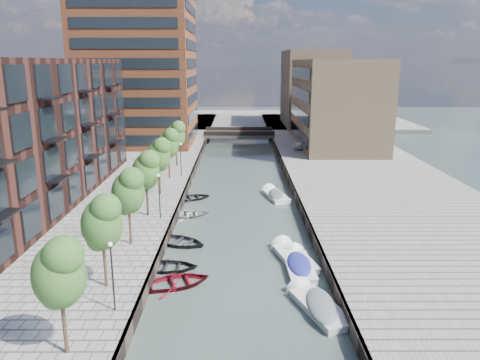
{
  "coord_description": "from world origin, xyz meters",
  "views": [
    {
      "loc": [
        -0.17,
        -15.99,
        14.73
      ],
      "look_at": [
        0.0,
        28.16,
        3.5
      ],
      "focal_mm": 35.0,
      "sensor_mm": 36.0,
      "label": 1
    }
  ],
  "objects_px": {
    "tree_6": "(176,134)",
    "sloop_4": "(192,199)",
    "tree_0": "(59,271)",
    "sloop_1": "(179,244)",
    "motorboat_4": "(275,195)",
    "sloop_3": "(190,216)",
    "tree_5": "(168,143)",
    "tree_3": "(146,169)",
    "car": "(299,145)",
    "sloop_0": "(169,270)",
    "motorboat_3": "(298,264)",
    "tree_1": "(102,221)",
    "bridge": "(239,134)",
    "tree_4": "(159,154)",
    "sloop_2": "(177,285)",
    "motorboat_1": "(317,305)",
    "motorboat_2": "(291,257)",
    "tree_2": "(128,190)"
  },
  "relations": [
    {
      "from": "tree_4",
      "to": "sloop_4",
      "type": "xyz_separation_m",
      "value": [
        3.26,
        1.34,
        -5.31
      ]
    },
    {
      "from": "tree_5",
      "to": "sloop_0",
      "type": "relative_size",
      "value": 1.38
    },
    {
      "from": "tree_3",
      "to": "tree_5",
      "type": "xyz_separation_m",
      "value": [
        0.0,
        14.0,
        0.0
      ]
    },
    {
      "from": "motorboat_4",
      "to": "motorboat_3",
      "type": "bearing_deg",
      "value": -89.03
    },
    {
      "from": "sloop_0",
      "to": "motorboat_3",
      "type": "height_order",
      "value": "motorboat_3"
    },
    {
      "from": "sloop_0",
      "to": "sloop_3",
      "type": "distance_m",
      "value": 12.11
    },
    {
      "from": "bridge",
      "to": "tree_1",
      "type": "distance_m",
      "value": 61.71
    },
    {
      "from": "sloop_2",
      "to": "motorboat_2",
      "type": "relative_size",
      "value": 0.78
    },
    {
      "from": "tree_3",
      "to": "sloop_1",
      "type": "xyz_separation_m",
      "value": [
        3.44,
        -4.73,
        -5.31
      ]
    },
    {
      "from": "motorboat_2",
      "to": "sloop_2",
      "type": "bearing_deg",
      "value": -151.16
    },
    {
      "from": "sloop_2",
      "to": "motorboat_4",
      "type": "relative_size",
      "value": 0.84
    },
    {
      "from": "tree_2",
      "to": "tree_6",
      "type": "height_order",
      "value": "same"
    },
    {
      "from": "sloop_3",
      "to": "sloop_4",
      "type": "height_order",
      "value": "sloop_4"
    },
    {
      "from": "car",
      "to": "tree_4",
      "type": "bearing_deg",
      "value": -114.41
    },
    {
      "from": "tree_0",
      "to": "sloop_2",
      "type": "distance_m",
      "value": 11.21
    },
    {
      "from": "tree_0",
      "to": "tree_5",
      "type": "bearing_deg",
      "value": 90.0
    },
    {
      "from": "bridge",
      "to": "tree_2",
      "type": "bearing_deg",
      "value": -98.95
    },
    {
      "from": "sloop_0",
      "to": "tree_3",
      "type": "bearing_deg",
      "value": 18.2
    },
    {
      "from": "motorboat_2",
      "to": "car",
      "type": "bearing_deg",
      "value": 82.06
    },
    {
      "from": "tree_3",
      "to": "motorboat_4",
      "type": "relative_size",
      "value": 1.09
    },
    {
      "from": "sloop_3",
      "to": "motorboat_2",
      "type": "bearing_deg",
      "value": -156.5
    },
    {
      "from": "tree_1",
      "to": "sloop_1",
      "type": "xyz_separation_m",
      "value": [
        3.44,
        9.27,
        -5.31
      ]
    },
    {
      "from": "motorboat_4",
      "to": "sloop_3",
      "type": "bearing_deg",
      "value": -142.99
    },
    {
      "from": "tree_0",
      "to": "sloop_1",
      "type": "bearing_deg",
      "value": 78.07
    },
    {
      "from": "sloop_1",
      "to": "sloop_4",
      "type": "distance_m",
      "value": 13.07
    },
    {
      "from": "sloop_2",
      "to": "car",
      "type": "relative_size",
      "value": 1.23
    },
    {
      "from": "bridge",
      "to": "sloop_0",
      "type": "bearing_deg",
      "value": -95.31
    },
    {
      "from": "tree_5",
      "to": "sloop_3",
      "type": "distance_m",
      "value": 13.12
    },
    {
      "from": "motorboat_1",
      "to": "motorboat_2",
      "type": "bearing_deg",
      "value": 95.27
    },
    {
      "from": "tree_0",
      "to": "car",
      "type": "height_order",
      "value": "tree_0"
    },
    {
      "from": "tree_0",
      "to": "tree_6",
      "type": "distance_m",
      "value": 42.0
    },
    {
      "from": "motorboat_3",
      "to": "sloop_0",
      "type": "bearing_deg",
      "value": -177.5
    },
    {
      "from": "tree_1",
      "to": "sloop_0",
      "type": "xyz_separation_m",
      "value": [
        3.24,
        4.43,
        -5.31
      ]
    },
    {
      "from": "tree_0",
      "to": "tree_5",
      "type": "relative_size",
      "value": 1.0
    },
    {
      "from": "tree_3",
      "to": "motorboat_1",
      "type": "height_order",
      "value": "tree_3"
    },
    {
      "from": "bridge",
      "to": "motorboat_1",
      "type": "xyz_separation_m",
      "value": [
        4.64,
        -62.12,
        -1.17
      ]
    },
    {
      "from": "sloop_2",
      "to": "tree_0",
      "type": "bearing_deg",
      "value": 133.58
    },
    {
      "from": "motorboat_3",
      "to": "sloop_4",
      "type": "bearing_deg",
      "value": 118.4
    },
    {
      "from": "sloop_2",
      "to": "tree_5",
      "type": "bearing_deg",
      "value": -12.25
    },
    {
      "from": "sloop_3",
      "to": "motorboat_4",
      "type": "height_order",
      "value": "motorboat_4"
    },
    {
      "from": "motorboat_1",
      "to": "motorboat_2",
      "type": "xyz_separation_m",
      "value": [
        -0.7,
        7.61,
        -0.11
      ]
    },
    {
      "from": "sloop_0",
      "to": "motorboat_1",
      "type": "distance_m",
      "value": 11.35
    },
    {
      "from": "sloop_2",
      "to": "sloop_4",
      "type": "bearing_deg",
      "value": -18.8
    },
    {
      "from": "tree_4",
      "to": "tree_5",
      "type": "distance_m",
      "value": 7.0
    },
    {
      "from": "tree_1",
      "to": "tree_4",
      "type": "xyz_separation_m",
      "value": [
        0.0,
        21.0,
        0.0
      ]
    },
    {
      "from": "tree_3",
      "to": "car",
      "type": "xyz_separation_m",
      "value": [
        18.08,
        32.93,
        -3.67
      ]
    },
    {
      "from": "tree_1",
      "to": "tree_5",
      "type": "bearing_deg",
      "value": 90.0
    },
    {
      "from": "tree_1",
      "to": "tree_5",
      "type": "relative_size",
      "value": 1.0
    },
    {
      "from": "tree_6",
      "to": "sloop_4",
      "type": "distance_m",
      "value": 14.11
    },
    {
      "from": "motorboat_3",
      "to": "motorboat_4",
      "type": "relative_size",
      "value": 0.99
    }
  ]
}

